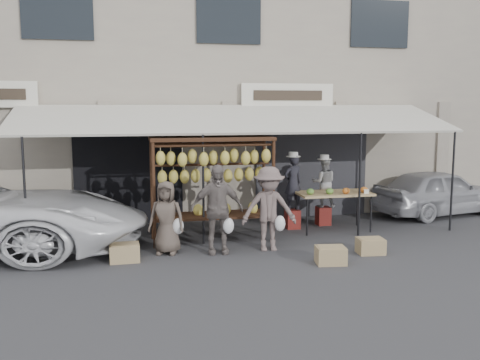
# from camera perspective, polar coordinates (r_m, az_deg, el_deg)

# --- Properties ---
(ground_plane) EXTENTS (90.00, 90.00, 0.00)m
(ground_plane) POSITION_cam_1_polar(r_m,az_deg,el_deg) (10.48, 2.51, -8.06)
(ground_plane) COLOR #2D2D30
(shophouse) EXTENTS (24.00, 6.15, 7.30)m
(shophouse) POSITION_cam_1_polar(r_m,az_deg,el_deg) (16.46, -3.23, 10.53)
(shophouse) COLOR #A19783
(shophouse) RESTS_ON ground_plane
(awning) EXTENTS (10.00, 2.35, 2.92)m
(awning) POSITION_cam_1_polar(r_m,az_deg,el_deg) (12.30, -0.07, 6.45)
(awning) COLOR beige
(awning) RESTS_ON ground_plane
(banana_rack) EXTENTS (2.60, 0.90, 2.24)m
(banana_rack) POSITION_cam_1_polar(r_m,az_deg,el_deg) (11.31, -2.98, 1.24)
(banana_rack) COLOR black
(banana_rack) RESTS_ON ground_plane
(produce_table) EXTENTS (1.70, 0.90, 1.04)m
(produce_table) POSITION_cam_1_polar(r_m,az_deg,el_deg) (12.54, 10.02, -1.49)
(produce_table) COLOR tan
(produce_table) RESTS_ON ground_plane
(vendor_left) EXTENTS (0.54, 0.42, 1.30)m
(vendor_left) POSITION_cam_1_polar(r_m,az_deg,el_deg) (12.62, 5.67, -0.28)
(vendor_left) COLOR #25242C
(vendor_left) RESTS_ON stool_left
(vendor_right) EXTENTS (0.68, 0.59, 1.20)m
(vendor_right) POSITION_cam_1_polar(r_m,az_deg,el_deg) (13.11, 8.93, -0.27)
(vendor_right) COLOR #9F9F9F
(vendor_right) RESTS_ON stool_right
(customer_left) EXTENTS (0.81, 0.66, 1.44)m
(customer_left) POSITION_cam_1_polar(r_m,az_deg,el_deg) (10.55, -7.86, -3.99)
(customer_left) COLOR #50453C
(customer_left) RESTS_ON ground_plane
(customer_mid) EXTENTS (1.05, 0.48, 1.76)m
(customer_mid) POSITION_cam_1_polar(r_m,az_deg,el_deg) (10.47, -2.49, -3.12)
(customer_mid) COLOR slate
(customer_mid) RESTS_ON ground_plane
(customer_right) EXTENTS (1.15, 0.74, 1.69)m
(customer_right) POSITION_cam_1_polar(r_m,az_deg,el_deg) (10.68, 3.10, -3.09)
(customer_right) COLOR #6C5B57
(customer_right) RESTS_ON ground_plane
(stool_left) EXTENTS (0.39, 0.39, 0.45)m
(stool_left) POSITION_cam_1_polar(r_m,az_deg,el_deg) (12.77, 5.61, -4.16)
(stool_left) COLOR maroon
(stool_left) RESTS_ON ground_plane
(stool_right) EXTENTS (0.37, 0.37, 0.44)m
(stool_right) POSITION_cam_1_polar(r_m,az_deg,el_deg) (13.25, 8.86, -3.79)
(stool_right) COLOR maroon
(stool_right) RESTS_ON ground_plane
(crate_near_a) EXTENTS (0.58, 0.47, 0.32)m
(crate_near_a) POSITION_cam_1_polar(r_m,az_deg,el_deg) (10.05, 9.65, -7.92)
(crate_near_a) COLOR tan
(crate_near_a) RESTS_ON ground_plane
(crate_near_b) EXTENTS (0.54, 0.43, 0.30)m
(crate_near_b) POSITION_cam_1_polar(r_m,az_deg,el_deg) (10.88, 13.75, -6.86)
(crate_near_b) COLOR tan
(crate_near_b) RESTS_ON ground_plane
(crate_far) EXTENTS (0.56, 0.43, 0.33)m
(crate_far) POSITION_cam_1_polar(r_m,az_deg,el_deg) (10.30, -12.22, -7.58)
(crate_far) COLOR tan
(crate_far) RESTS_ON ground_plane
(sedan) EXTENTS (3.89, 2.23, 1.25)m
(sedan) POSITION_cam_1_polar(r_m,az_deg,el_deg) (15.13, 20.41, -1.20)
(sedan) COLOR #ABABB0
(sedan) RESTS_ON ground_plane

